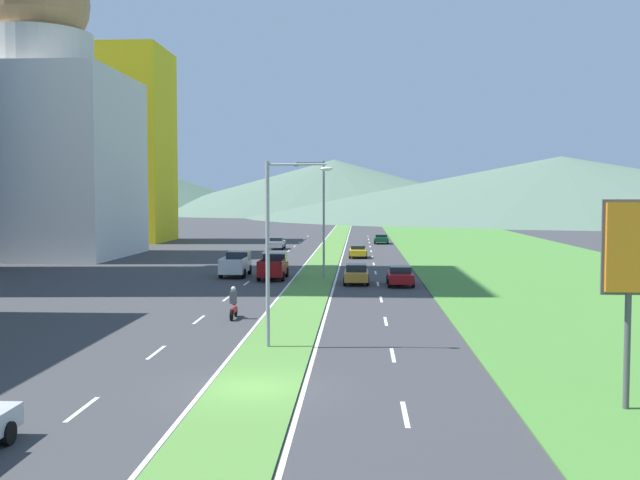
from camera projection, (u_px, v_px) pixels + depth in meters
ground_plane at (254, 389)px, 26.12m from camera, size 600.00×600.00×0.00m
grass_median at (328, 255)px, 85.93m from camera, size 3.20×240.00×0.06m
grass_verge_right at (508, 255)px, 84.84m from camera, size 24.00×240.00×0.06m
lane_dash_left_2 at (82, 409)px, 23.61m from camera, size 0.16×2.80×0.01m
lane_dash_left_3 at (156, 352)px, 32.19m from camera, size 0.16×2.80×0.01m
lane_dash_left_4 at (199, 320)px, 40.77m from camera, size 0.16×2.80×0.01m
lane_dash_left_5 at (227, 298)px, 49.35m from camera, size 0.16×2.80×0.01m
lane_dash_left_6 at (247, 283)px, 57.93m from camera, size 0.16×2.80×0.01m
lane_dash_left_7 at (261, 272)px, 66.51m from camera, size 0.16×2.80×0.01m
lane_dash_left_8 at (272, 263)px, 75.09m from camera, size 0.16×2.80×0.01m
lane_dash_left_9 at (281, 257)px, 83.67m from camera, size 0.16×2.80×0.01m
lane_dash_left_10 at (289, 251)px, 92.25m from camera, size 0.16×2.80×0.01m
lane_dash_left_11 at (295, 246)px, 100.83m from camera, size 0.16×2.80×0.01m
lane_dash_left_12 at (300, 242)px, 109.41m from camera, size 0.16×2.80×0.01m
lane_dash_left_13 at (304, 239)px, 117.99m from camera, size 0.16×2.80×0.01m
lane_dash_left_14 at (308, 236)px, 126.57m from camera, size 0.16×2.80×0.01m
lane_dash_right_2 at (405, 414)px, 23.07m from camera, size 0.16×2.80×0.01m
lane_dash_right_3 at (393, 355)px, 31.65m from camera, size 0.16×2.80×0.01m
lane_dash_right_4 at (386, 321)px, 40.23m from camera, size 0.16×2.80×0.01m
lane_dash_right_5 at (381, 299)px, 48.81m from camera, size 0.16×2.80×0.01m
lane_dash_right_6 at (378, 284)px, 57.39m from camera, size 0.16×2.80×0.01m
lane_dash_right_7 at (376, 273)px, 65.97m from camera, size 0.16×2.80×0.01m
lane_dash_right_8 at (374, 264)px, 74.55m from camera, size 0.16×2.80×0.01m
lane_dash_right_9 at (372, 257)px, 83.13m from camera, size 0.16×2.80×0.01m
lane_dash_right_10 at (371, 251)px, 91.71m from camera, size 0.16×2.80×0.01m
lane_dash_right_11 at (370, 247)px, 100.29m from camera, size 0.16×2.80×0.01m
lane_dash_right_12 at (369, 243)px, 108.87m from camera, size 0.16×2.80×0.01m
lane_dash_right_13 at (369, 239)px, 117.45m from camera, size 0.16×2.80×0.01m
lane_dash_right_14 at (368, 236)px, 126.03m from camera, size 0.16×2.80×0.01m
edge_line_median_left at (313, 255)px, 86.02m from camera, size 0.16×240.00×0.01m
edge_line_median_right at (343, 255)px, 85.84m from camera, size 0.16×240.00×0.01m
domed_building at (41, 134)px, 83.03m from camera, size 18.64×18.64×33.60m
midrise_colored at (122, 146)px, 111.42m from camera, size 13.46×13.46×28.63m
hill_far_left at (119, 186)px, 310.96m from camera, size 138.31×138.31×21.86m
hill_far_center at (334, 186)px, 302.24m from camera, size 158.16×158.16×21.69m
hill_far_right at (561, 187)px, 246.34m from camera, size 208.92×208.92×20.02m
street_lamp_near at (276, 240)px, 32.91m from camera, size 2.98×0.28×8.30m
street_lamp_mid at (321, 212)px, 61.15m from camera, size 2.63×0.32×9.65m
car_0 at (277, 243)px, 95.33m from camera, size 1.90×4.43×1.50m
car_1 at (358, 251)px, 82.03m from camera, size 1.97×4.04×1.35m
car_3 at (356, 274)px, 57.50m from camera, size 1.96×4.16×1.51m
car_4 at (400, 276)px, 56.38m from camera, size 1.98×4.16×1.46m
car_5 at (381, 239)px, 106.47m from camera, size 2.04×4.10×1.33m
pickup_truck_0 at (274, 267)px, 61.26m from camera, size 2.18×5.40×2.00m
pickup_truck_1 at (236, 264)px, 63.30m from camera, size 2.18×5.40×2.00m
motorcycle_rider at (234, 305)px, 41.09m from camera, size 0.36×2.00×1.80m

